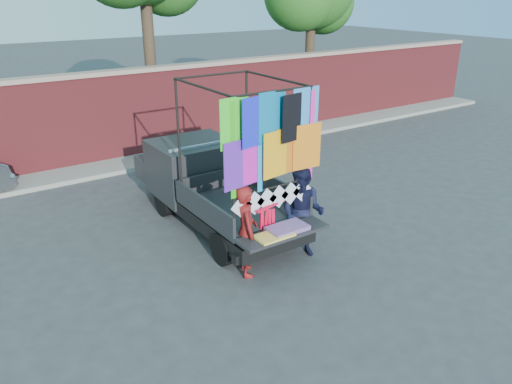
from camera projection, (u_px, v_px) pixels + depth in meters
ground at (278, 246)px, 9.86m from camera, size 90.00×90.00×0.00m
brick_wall at (138, 112)px, 14.73m from camera, size 30.00×0.45×2.61m
curb at (151, 159)px, 14.67m from camera, size 30.00×1.20×0.12m
pickup_truck at (205, 182)px, 10.86m from camera, size 2.03×5.09×3.21m
woman at (246, 231)px, 8.63m from camera, size 0.59×0.71×1.67m
man at (302, 212)px, 9.27m from camera, size 1.02×1.08×1.75m
streamer_bundle at (271, 215)px, 8.83m from camera, size 0.95×0.28×0.67m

